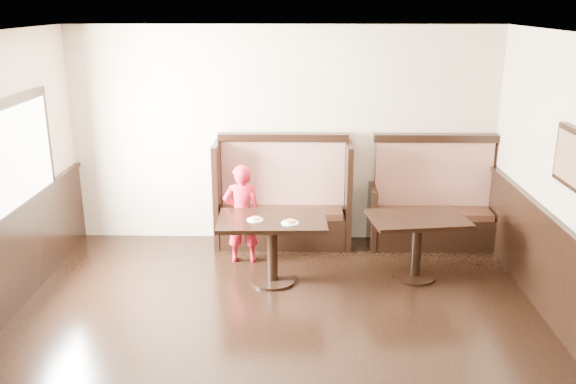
{
  "coord_description": "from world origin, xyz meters",
  "views": [
    {
      "loc": [
        0.22,
        -4.24,
        3.07
      ],
      "look_at": [
        0.09,
        2.35,
        1.0
      ],
      "focal_mm": 38.0,
      "sensor_mm": 36.0,
      "label": 1
    }
  ],
  "objects_px": {
    "table_main": "(272,234)",
    "child": "(242,214)",
    "booth_neighbor": "(432,209)",
    "booth_main": "(283,205)",
    "table_neighbor": "(417,233)"
  },
  "relations": [
    {
      "from": "table_main",
      "to": "child",
      "type": "distance_m",
      "value": 0.69
    },
    {
      "from": "booth_neighbor",
      "to": "child",
      "type": "xyz_separation_m",
      "value": [
        -2.43,
        -0.62,
        0.14
      ]
    },
    {
      "from": "booth_main",
      "to": "table_main",
      "type": "relative_size",
      "value": 1.43
    },
    {
      "from": "booth_neighbor",
      "to": "table_main",
      "type": "bearing_deg",
      "value": -149.84
    },
    {
      "from": "booth_main",
      "to": "table_main",
      "type": "bearing_deg",
      "value": -94.13
    },
    {
      "from": "booth_main",
      "to": "table_main",
      "type": "distance_m",
      "value": 1.19
    },
    {
      "from": "booth_main",
      "to": "table_main",
      "type": "xyz_separation_m",
      "value": [
        -0.09,
        -1.18,
        0.06
      ]
    },
    {
      "from": "table_main",
      "to": "child",
      "type": "height_order",
      "value": "child"
    },
    {
      "from": "table_neighbor",
      "to": "child",
      "type": "distance_m",
      "value": 2.08
    },
    {
      "from": "table_main",
      "to": "table_neighbor",
      "type": "height_order",
      "value": "table_main"
    },
    {
      "from": "child",
      "to": "booth_main",
      "type": "bearing_deg",
      "value": -130.81
    },
    {
      "from": "booth_main",
      "to": "table_neighbor",
      "type": "relative_size",
      "value": 1.52
    },
    {
      "from": "booth_main",
      "to": "child",
      "type": "xyz_separation_m",
      "value": [
        -0.48,
        -0.62,
        0.09
      ]
    },
    {
      "from": "table_main",
      "to": "table_neighbor",
      "type": "xyz_separation_m",
      "value": [
        1.64,
        0.15,
        -0.03
      ]
    },
    {
      "from": "child",
      "to": "booth_neighbor",
      "type": "bearing_deg",
      "value": -168.94
    }
  ]
}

